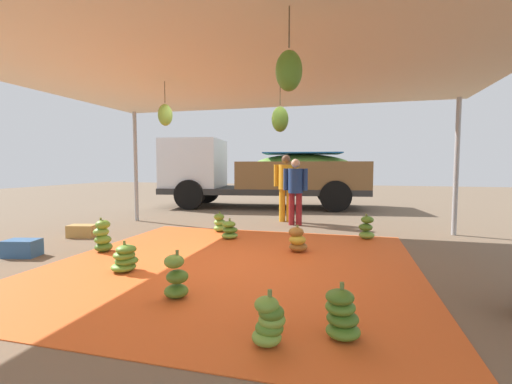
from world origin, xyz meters
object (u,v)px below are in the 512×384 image
Objects in this scene: banana_bunch_1 at (220,223)px; crate_1 at (22,248)px; banana_bunch_8 at (230,231)px; banana_bunch_2 at (297,240)px; worker_1 at (286,183)px; cargo_truck_main at (258,172)px; banana_bunch_4 at (176,278)px; banana_bunch_7 at (367,228)px; worker_0 at (295,187)px; crate_0 at (82,231)px; banana_bunch_5 at (103,237)px; banana_bunch_0 at (269,322)px; banana_bunch_3 at (342,315)px; banana_bunch_6 at (125,259)px.

crate_1 is (-2.31, -2.81, -0.06)m from banana_bunch_1.
banana_bunch_2 is at bearing -26.77° from banana_bunch_8.
cargo_truck_main is at bearing 117.12° from worker_1.
banana_bunch_1 is 3.94m from banana_bunch_4.
worker_0 reaches higher than banana_bunch_7.
worker_0 is at bearing 33.00° from crate_0.
banana_bunch_5 is 1.09× the size of crate_0.
crate_1 is (-4.46, 1.73, -0.06)m from banana_bunch_0.
banana_bunch_1 is (-2.14, 4.54, -0.00)m from banana_bunch_0.
cargo_truck_main is 6.55m from crate_0.
banana_bunch_5 is 4.77m from worker_1.
banana_bunch_3 is 0.07× the size of cargo_truck_main.
banana_bunch_5 is 0.33× the size of worker_1.
banana_bunch_3 is 4.46m from banana_bunch_5.
banana_bunch_7 is at bearing -54.06° from cargo_truck_main.
banana_bunch_5 is 1.59m from crate_0.
banana_bunch_1 is 0.83× the size of banana_bunch_4.
banana_bunch_6 is 2.96m from crate_0.
worker_1 is at bearing 74.50° from banana_bunch_6.
banana_bunch_6 is at bearing -105.45° from banana_bunch_8.
banana_bunch_2 is 1.01× the size of banana_bunch_8.
banana_bunch_4 is 0.92× the size of banana_bunch_5.
banana_bunch_3 is 3.14m from banana_bunch_6.
banana_bunch_2 reaches higher than banana_bunch_1.
banana_bunch_5 is 1.17× the size of banana_bunch_7.
banana_bunch_4 is 1.07× the size of banana_bunch_7.
cargo_truck_main is at bearing 98.77° from banana_bunch_4.
crate_1 is at bearing 163.69° from banana_bunch_3.
banana_bunch_2 is 2.88m from worker_0.
worker_0 is (0.54, 5.16, 0.72)m from banana_bunch_4.
banana_bunch_4 is at bearing -119.24° from banana_bunch_7.
banana_bunch_6 is 0.06× the size of cargo_truck_main.
banana_bunch_0 is 0.91× the size of banana_bunch_7.
banana_bunch_7 is 0.07× the size of cargo_truck_main.
banana_bunch_4 is 0.07× the size of cargo_truck_main.
banana_bunch_3 is 5.79m from worker_0.
banana_bunch_6 is (1.05, -0.88, -0.08)m from banana_bunch_5.
banana_bunch_0 is 4.11m from banana_bunch_5.
worker_0 is (2.73, 3.56, 0.69)m from banana_bunch_5.
crate_1 is at bearing -152.39° from banana_bunch_7.
banana_bunch_7 is (3.10, 0.02, 0.02)m from banana_bunch_1.
banana_bunch_8 is (-2.63, -0.70, -0.05)m from banana_bunch_7.
banana_bunch_0 reaches higher than crate_0.
banana_bunch_3 is (0.78, -2.86, 0.00)m from banana_bunch_2.
banana_bunch_7 is (2.16, 3.85, -0.02)m from banana_bunch_4.
banana_bunch_6 reaches higher than crate_1.
crate_0 is (-1.26, 0.97, -0.13)m from banana_bunch_5.
banana_bunch_6 is at bearing -39.91° from banana_bunch_5.
crate_0 is (-3.99, -2.59, -0.82)m from worker_0.
banana_bunch_2 is at bearing 18.23° from crate_1.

